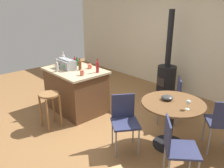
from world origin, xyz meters
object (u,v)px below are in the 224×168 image
Objects in this scene: bottle_1 at (63,60)px; wine_glass at (188,102)px; folding_chair_far at (222,121)px; folding_chair_right at (124,118)px; bottle_0 at (57,67)px; dining_table at (172,113)px; bottle_4 at (75,61)px; kitchen_island at (76,90)px; wooden_stool at (50,103)px; bottle_3 at (97,67)px; bottle_2 at (77,62)px; serving_bowl at (167,98)px; bottle_5 at (80,65)px; folding_chair_near at (176,146)px; folding_chair_left at (172,96)px; toolbox at (66,64)px; cup_1 at (82,73)px; wood_stove at (167,76)px; cup_0 at (90,66)px.

wine_glass is (2.84, 0.28, -0.13)m from bottle_1.
wine_glass is at bearing -126.59° from folding_chair_far.
bottle_0 is (-1.74, -0.12, 0.48)m from folding_chair_right.
bottle_4 is (-2.40, -0.14, 0.38)m from dining_table.
kitchen_island is 4.39× the size of bottle_1.
dining_table is 2.43m from bottle_4.
bottle_3 is at bearing 79.04° from wooden_stool.
bottle_2 reaches higher than serving_bowl.
bottle_3 is 0.39m from bottle_5.
folding_chair_near reaches higher than folding_chair_left.
kitchen_island is at bearing -164.17° from folding_chair_far.
kitchen_island is 2.41m from wine_glass.
serving_bowl is (1.86, 0.32, -0.19)m from bottle_5.
toolbox is at bearing -155.44° from kitchen_island.
folding_chair_far is (0.11, 1.02, 0.01)m from folding_chair_near.
dining_table is 1.09× the size of folding_chair_near.
folding_chair_right is at bearing -12.43° from bottle_4.
bottle_2 is 0.65× the size of bottle_3.
bottle_3 is 2.55× the size of cup_1.
folding_chair_left is 6.05× the size of wine_glass.
bottle_1 is 2.54× the size of cup_1.
toolbox is at bearing -163.60° from folding_chair_far.
bottle_1 is 0.99× the size of bottle_3.
wood_stove reaches higher than bottle_2.
bottle_5 reaches higher than dining_table.
bottle_0 reaches higher than cup_0.
folding_chair_right reaches higher than serving_bowl.
wooden_stool is at bearing -168.02° from folding_chair_near.
wood_stove is at bearing 64.70° from toolbox.
bottle_0 is 1.40× the size of bottle_4.
bottle_3 reaches higher than folding_chair_near.
kitchen_island is at bearing -155.87° from bottle_3.
folding_chair_right is 3.04× the size of bottle_3.
bottle_1 is 0.97m from bottle_3.
cup_0 is at bearing -178.79° from wine_glass.
bottle_5 is at bearing -170.35° from serving_bowl.
kitchen_island reaches higher than folding_chair_far.
bottle_3 is (-0.35, -1.81, 0.49)m from wood_stove.
dining_table is at bearing -52.69° from wood_stove.
wood_stove is at bearing 79.19° from cup_1.
folding_chair_right is at bearing -17.90° from cup_0.
bottle_2 is at bearing -170.52° from cup_0.
toolbox is at bearing -153.60° from bottle_5.
bottle_2 is 1.00× the size of bottle_4.
wooden_stool is 4.56× the size of wine_glass.
cup_1 is at bearing -159.03° from folding_chair_far.
serving_bowl is (2.08, 0.70, -0.20)m from bottle_0.
cup_0 is (-0.32, 0.06, -0.06)m from bottle_3.
toolbox reaches higher than bottle_4.
wine_glass is at bearing -44.99° from folding_chair_left.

